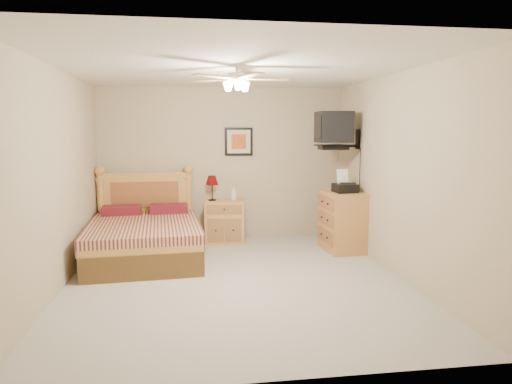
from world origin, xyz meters
TOP-DOWN VIEW (x-y plane):
  - floor at (0.00, 0.00)m, footprint 4.50×4.50m
  - ceiling at (0.00, 0.00)m, footprint 4.00×4.50m
  - wall_back at (0.00, 2.25)m, footprint 4.00×0.04m
  - wall_front at (0.00, -2.25)m, footprint 4.00×0.04m
  - wall_left at (-2.00, 0.00)m, footprint 0.04×4.50m
  - wall_right at (2.00, 0.00)m, footprint 0.04×4.50m
  - bed at (-1.18, 1.12)m, footprint 1.61×2.04m
  - nightstand at (0.01, 2.00)m, footprint 0.67×0.53m
  - table_lamp at (-0.19, 2.04)m, footprint 0.29×0.29m
  - lotion_bottle at (0.16, 2.03)m, footprint 0.12×0.12m
  - framed_picture at (0.27, 2.23)m, footprint 0.46×0.04m
  - dresser at (1.73, 1.22)m, footprint 0.56×0.78m
  - fax_machine at (1.73, 1.15)m, footprint 0.34×0.36m
  - magazine_lower at (1.75, 1.52)m, footprint 0.21×0.27m
  - magazine_upper at (1.74, 1.53)m, footprint 0.20×0.27m
  - wall_tv at (1.75, 1.34)m, footprint 0.56×0.46m
  - ceiling_fan at (0.00, -0.20)m, footprint 1.14×1.14m

SIDE VIEW (x-z plane):
  - floor at x=0.00m, z-range 0.00..0.00m
  - nightstand at x=0.01m, z-range 0.00..0.68m
  - dresser at x=1.73m, z-range 0.00..0.89m
  - bed at x=-1.18m, z-range 0.00..1.26m
  - lotion_bottle at x=0.16m, z-range 0.68..0.91m
  - table_lamp at x=-0.19m, z-range 0.68..1.08m
  - magazine_lower at x=1.75m, z-range 0.89..0.92m
  - magazine_upper at x=1.74m, z-range 0.92..0.94m
  - fax_machine at x=1.73m, z-range 0.89..1.23m
  - wall_back at x=0.00m, z-range 0.00..2.50m
  - wall_front at x=0.00m, z-range 0.00..2.50m
  - wall_left at x=-2.00m, z-range 0.00..2.50m
  - wall_right at x=2.00m, z-range 0.00..2.50m
  - framed_picture at x=0.27m, z-range 1.39..1.85m
  - wall_tv at x=1.75m, z-range 1.52..2.10m
  - ceiling_fan at x=0.00m, z-range 2.22..2.50m
  - ceiling at x=0.00m, z-range 2.48..2.52m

